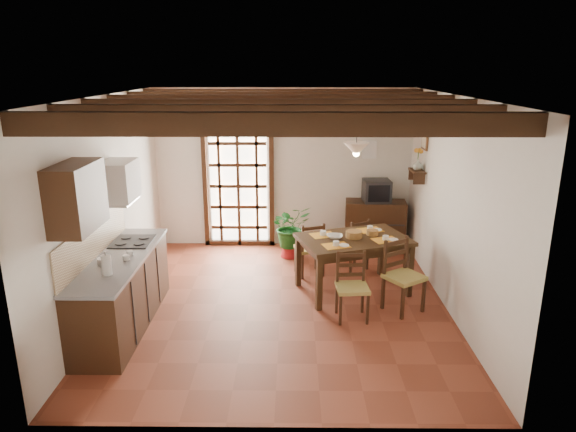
{
  "coord_description": "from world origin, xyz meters",
  "views": [
    {
      "loc": [
        0.17,
        -6.43,
        3.17
      ],
      "look_at": [
        0.1,
        0.4,
        1.15
      ],
      "focal_mm": 32.0,
      "sensor_mm": 36.0,
      "label": 1
    }
  ],
  "objects_px": {
    "chair_near_left": "(352,299)",
    "potted_plant": "(290,225)",
    "chair_near_right": "(403,289)",
    "dining_table": "(354,245)",
    "pendant_lamp": "(356,148)",
    "sideboard": "(375,225)",
    "kitchen_counter": "(122,290)",
    "chair_far_right": "(353,253)",
    "chair_far_left": "(310,258)",
    "crt_tv": "(377,191)"
  },
  "relations": [
    {
      "from": "sideboard",
      "to": "chair_near_right",
      "type": "bearing_deg",
      "value": -85.07
    },
    {
      "from": "chair_near_left",
      "to": "potted_plant",
      "type": "xyz_separation_m",
      "value": [
        -0.8,
        2.23,
        0.3
      ]
    },
    {
      "from": "chair_near_left",
      "to": "pendant_lamp",
      "type": "height_order",
      "value": "pendant_lamp"
    },
    {
      "from": "kitchen_counter",
      "to": "chair_far_left",
      "type": "xyz_separation_m",
      "value": [
        2.38,
        1.67,
        -0.2
      ]
    },
    {
      "from": "chair_far_left",
      "to": "pendant_lamp",
      "type": "relative_size",
      "value": 1.02
    },
    {
      "from": "chair_near_right",
      "to": "chair_far_left",
      "type": "xyz_separation_m",
      "value": [
        -1.2,
        1.21,
        -0.03
      ]
    },
    {
      "from": "potted_plant",
      "to": "pendant_lamp",
      "type": "distance_m",
      "value": 2.18
    },
    {
      "from": "chair_near_right",
      "to": "chair_far_right",
      "type": "xyz_separation_m",
      "value": [
        -0.49,
        1.46,
        -0.04
      ]
    },
    {
      "from": "dining_table",
      "to": "chair_far_left",
      "type": "height_order",
      "value": "chair_far_left"
    },
    {
      "from": "chair_far_left",
      "to": "sideboard",
      "type": "distance_m",
      "value": 1.67
    },
    {
      "from": "dining_table",
      "to": "pendant_lamp",
      "type": "distance_m",
      "value": 1.37
    },
    {
      "from": "kitchen_counter",
      "to": "chair_near_left",
      "type": "bearing_deg",
      "value": 4.18
    },
    {
      "from": "dining_table",
      "to": "chair_far_left",
      "type": "relative_size",
      "value": 2.01
    },
    {
      "from": "chair_near_left",
      "to": "chair_far_right",
      "type": "height_order",
      "value": "chair_near_left"
    },
    {
      "from": "sideboard",
      "to": "pendant_lamp",
      "type": "height_order",
      "value": "pendant_lamp"
    },
    {
      "from": "sideboard",
      "to": "crt_tv",
      "type": "xyz_separation_m",
      "value": [
        -0.0,
        -0.01,
        0.63
      ]
    },
    {
      "from": "chair_far_right",
      "to": "pendant_lamp",
      "type": "distance_m",
      "value": 1.96
    },
    {
      "from": "kitchen_counter",
      "to": "crt_tv",
      "type": "distance_m",
      "value": 4.59
    },
    {
      "from": "chair_near_right",
      "to": "crt_tv",
      "type": "bearing_deg",
      "value": 56.7
    },
    {
      "from": "chair_far_left",
      "to": "dining_table",
      "type": "bearing_deg",
      "value": 116.29
    },
    {
      "from": "crt_tv",
      "to": "potted_plant",
      "type": "distance_m",
      "value": 1.62
    },
    {
      "from": "crt_tv",
      "to": "potted_plant",
      "type": "bearing_deg",
      "value": -168.88
    },
    {
      "from": "kitchen_counter",
      "to": "pendant_lamp",
      "type": "bearing_deg",
      "value": 21.2
    },
    {
      "from": "crt_tv",
      "to": "potted_plant",
      "type": "relative_size",
      "value": 0.25
    },
    {
      "from": "dining_table",
      "to": "potted_plant",
      "type": "bearing_deg",
      "value": 104.35
    },
    {
      "from": "potted_plant",
      "to": "kitchen_counter",
      "type": "bearing_deg",
      "value": -130.42
    },
    {
      "from": "chair_near_left",
      "to": "potted_plant",
      "type": "relative_size",
      "value": 0.46
    },
    {
      "from": "kitchen_counter",
      "to": "chair_near_left",
      "type": "xyz_separation_m",
      "value": [
        2.88,
        0.21,
        -0.2
      ]
    },
    {
      "from": "dining_table",
      "to": "sideboard",
      "type": "xyz_separation_m",
      "value": [
        0.58,
        1.77,
        -0.27
      ]
    },
    {
      "from": "kitchen_counter",
      "to": "chair_near_right",
      "type": "relative_size",
      "value": 2.32
    },
    {
      "from": "dining_table",
      "to": "kitchen_counter",
      "type": "bearing_deg",
      "value": -179.3
    },
    {
      "from": "chair_near_right",
      "to": "pendant_lamp",
      "type": "relative_size",
      "value": 1.15
    },
    {
      "from": "kitchen_counter",
      "to": "chair_near_right",
      "type": "bearing_deg",
      "value": 7.18
    },
    {
      "from": "dining_table",
      "to": "crt_tv",
      "type": "xyz_separation_m",
      "value": [
        0.58,
        1.76,
        0.36
      ]
    },
    {
      "from": "chair_near_right",
      "to": "potted_plant",
      "type": "height_order",
      "value": "potted_plant"
    },
    {
      "from": "chair_near_left",
      "to": "chair_far_left",
      "type": "distance_m",
      "value": 1.54
    },
    {
      "from": "dining_table",
      "to": "chair_far_left",
      "type": "xyz_separation_m",
      "value": [
        -0.6,
        0.61,
        -0.44
      ]
    },
    {
      "from": "chair_far_left",
      "to": "chair_far_right",
      "type": "xyz_separation_m",
      "value": [
        0.71,
        0.24,
        -0.0
      ]
    },
    {
      "from": "potted_plant",
      "to": "chair_far_left",
      "type": "bearing_deg",
      "value": -68.77
    },
    {
      "from": "chair_near_left",
      "to": "crt_tv",
      "type": "bearing_deg",
      "value": 71.27
    },
    {
      "from": "chair_near_left",
      "to": "chair_far_right",
      "type": "distance_m",
      "value": 1.71
    },
    {
      "from": "chair_near_left",
      "to": "crt_tv",
      "type": "relative_size",
      "value": 1.85
    },
    {
      "from": "chair_near_left",
      "to": "chair_near_right",
      "type": "relative_size",
      "value": 0.9
    },
    {
      "from": "sideboard",
      "to": "pendant_lamp",
      "type": "distance_m",
      "value": 2.41
    },
    {
      "from": "dining_table",
      "to": "pendant_lamp",
      "type": "relative_size",
      "value": 2.05
    },
    {
      "from": "chair_far_left",
      "to": "chair_far_right",
      "type": "distance_m",
      "value": 0.75
    },
    {
      "from": "potted_plant",
      "to": "pendant_lamp",
      "type": "bearing_deg",
      "value": -54.85
    },
    {
      "from": "kitchen_counter",
      "to": "chair_far_left",
      "type": "bearing_deg",
      "value": 34.93
    },
    {
      "from": "chair_far_right",
      "to": "sideboard",
      "type": "distance_m",
      "value": 1.05
    },
    {
      "from": "chair_far_right",
      "to": "chair_near_right",
      "type": "bearing_deg",
      "value": 76.54
    }
  ]
}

